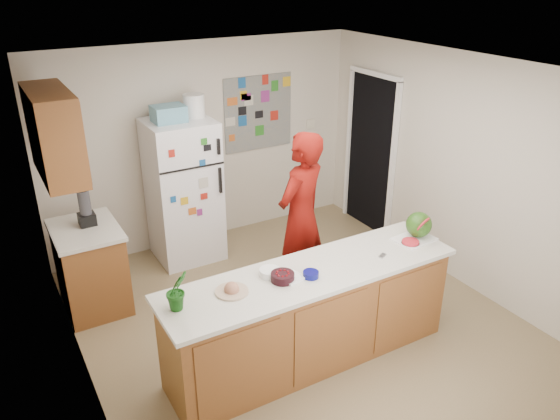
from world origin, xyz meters
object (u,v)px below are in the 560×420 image
refrigerator (184,191)px  cherry_bowl (283,277)px  watermelon (419,225)px  person (301,217)px

refrigerator → cherry_bowl: 2.39m
refrigerator → cherry_bowl: bearing=-91.0°
refrigerator → watermelon: size_ratio=6.99×
cherry_bowl → person: bearing=51.1°
watermelon → person: bearing=126.6°
cherry_bowl → watermelon: bearing=1.0°
watermelon → cherry_bowl: 1.51m
watermelon → cherry_bowl: watermelon is taller
refrigerator → watermelon: refrigerator is taller
cherry_bowl → refrigerator: bearing=89.0°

